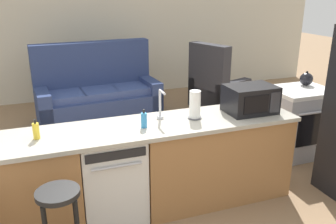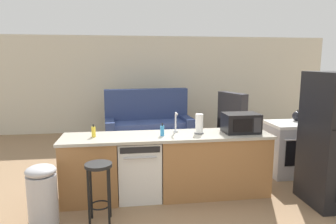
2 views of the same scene
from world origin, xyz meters
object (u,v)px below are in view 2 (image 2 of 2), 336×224
at_px(stove_range, 290,148).
at_px(kettle, 297,116).
at_px(bar_stool, 99,180).
at_px(microwave, 241,123).
at_px(trash_bin, 42,195).
at_px(couch, 148,126).
at_px(soap_bottle, 162,131).
at_px(armchair, 238,127).
at_px(dish_soap_bottle, 94,132).
at_px(paper_towel_roll, 199,124).
at_px(dishwasher, 140,169).

xyz_separation_m(stove_range, kettle, (0.17, 0.13, 0.53)).
bearing_deg(bar_stool, microwave, 17.78).
relative_size(trash_bin, couch, 0.36).
xyz_separation_m(soap_bottle, couch, (0.01, 2.96, -0.58)).
xyz_separation_m(microwave, soap_bottle, (-1.16, -0.05, -0.07)).
xyz_separation_m(kettle, bar_stool, (-3.27, -1.32, -0.45)).
height_order(couch, armchair, couch).
xyz_separation_m(microwave, bar_stool, (-1.98, -0.64, -0.50)).
bearing_deg(soap_bottle, bar_stool, -144.52).
xyz_separation_m(dish_soap_bottle, couch, (0.95, 2.90, -0.58)).
distance_m(kettle, trash_bin, 4.18).
relative_size(soap_bottle, armchair, 0.15).
distance_m(bar_stool, couch, 3.65).
relative_size(trash_bin, armchair, 0.62).
xyz_separation_m(stove_range, soap_bottle, (-2.28, -0.60, 0.52)).
bearing_deg(stove_range, paper_towel_roll, -163.00).
relative_size(dish_soap_bottle, armchair, 0.15).
bearing_deg(paper_towel_roll, dishwasher, -178.90).
bearing_deg(soap_bottle, couch, 89.74).
height_order(trash_bin, couch, couch).
bearing_deg(armchair, kettle, -82.17).
bearing_deg(couch, soap_bottle, -90.26).
height_order(paper_towel_roll, trash_bin, paper_towel_roll).
xyz_separation_m(stove_range, microwave, (-1.12, -0.55, 0.59)).
relative_size(dishwasher, kettle, 4.10).
relative_size(soap_bottle, couch, 0.09).
distance_m(paper_towel_roll, kettle, 2.02).
bearing_deg(dish_soap_bottle, paper_towel_roll, 0.15).
distance_m(stove_range, dish_soap_bottle, 3.30).
height_order(paper_towel_roll, armchair, armchair).
bearing_deg(bar_stool, stove_range, 20.89).
relative_size(bar_stool, couch, 0.36).
xyz_separation_m(paper_towel_roll, couch, (-0.53, 2.89, -0.64)).
relative_size(paper_towel_roll, dish_soap_bottle, 1.60).
height_order(paper_towel_roll, bar_stool, paper_towel_roll).
bearing_deg(kettle, soap_bottle, -163.45).
relative_size(stove_range, soap_bottle, 5.11).
relative_size(dishwasher, paper_towel_roll, 2.98).
height_order(microwave, armchair, armchair).
bearing_deg(microwave, stove_range, 26.07).
bearing_deg(stove_range, dishwasher, -168.09).
relative_size(dishwasher, armchair, 0.70).
height_order(dishwasher, armchair, armchair).
bearing_deg(stove_range, microwave, -153.93).
bearing_deg(couch, bar_stool, -103.29).
bearing_deg(trash_bin, soap_bottle, 20.34).
bearing_deg(couch, kettle, -42.52).
bearing_deg(paper_towel_roll, soap_bottle, -173.11).
height_order(dishwasher, dish_soap_bottle, dish_soap_bottle).
distance_m(microwave, dish_soap_bottle, 2.09).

